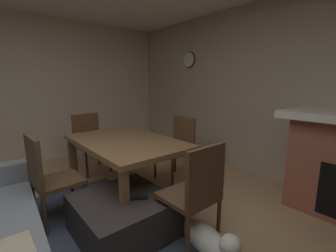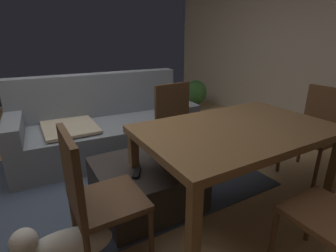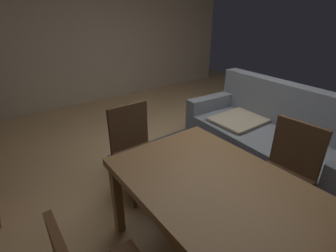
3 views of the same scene
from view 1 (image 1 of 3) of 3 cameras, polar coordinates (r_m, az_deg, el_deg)
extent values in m
cube|color=#B7A893|center=(3.59, 27.02, 7.54)|extent=(6.86, 0.12, 2.59)
cube|color=beige|center=(4.65, -35.88, 7.15)|extent=(0.12, 6.26, 2.59)
cube|color=#2D2826|center=(2.35, -11.28, -21.23)|extent=(0.83, 0.81, 0.37)
cube|color=black|center=(2.20, -7.32, -17.42)|extent=(0.13, 0.16, 0.02)
cube|color=brown|center=(2.84, -10.60, -3.99)|extent=(1.57, 1.00, 0.06)
cube|color=brown|center=(2.19, -10.85, -19.08)|extent=(0.07, 0.07, 0.68)
cube|color=brown|center=(3.43, -22.97, -8.58)|extent=(0.07, 0.07, 0.68)
cube|color=brown|center=(2.68, 6.15, -13.21)|extent=(0.07, 0.07, 0.68)
cube|color=brown|center=(3.75, -10.08, -6.20)|extent=(0.07, 0.07, 0.68)
cube|color=brown|center=(3.37, 1.51, -6.43)|extent=(0.44, 0.44, 0.04)
cube|color=brown|center=(3.43, 4.04, -1.63)|extent=(0.44, 0.04, 0.48)
cylinder|color=brown|center=(3.18, 1.15, -11.82)|extent=(0.04, 0.04, 0.41)
cylinder|color=brown|center=(3.47, -3.25, -9.85)|extent=(0.04, 0.04, 0.41)
cylinder|color=brown|center=(3.43, 6.28, -10.11)|extent=(0.04, 0.04, 0.41)
cylinder|color=brown|center=(3.70, 1.77, -8.47)|extent=(0.04, 0.04, 0.41)
cube|color=#513823|center=(2.13, 4.99, -17.14)|extent=(0.44, 0.44, 0.04)
cube|color=#513823|center=(1.90, 9.54, -12.17)|extent=(0.04, 0.44, 0.48)
cylinder|color=#513823|center=(2.25, -2.89, -21.99)|extent=(0.04, 0.04, 0.41)
cylinder|color=#513823|center=(2.48, 4.82, -18.68)|extent=(0.04, 0.04, 0.41)
cylinder|color=#513823|center=(2.01, 4.98, -26.62)|extent=(0.04, 0.04, 0.41)
cylinder|color=#513823|center=(2.26, 12.64, -22.10)|extent=(0.04, 0.04, 0.41)
cube|color=brown|center=(3.86, -18.48, -4.73)|extent=(0.47, 0.47, 0.04)
cube|color=brown|center=(3.98, -19.94, -0.52)|extent=(0.07, 0.44, 0.48)
cylinder|color=brown|center=(3.84, -14.26, -8.09)|extent=(0.04, 0.04, 0.41)
cylinder|color=brown|center=(3.68, -19.75, -9.27)|extent=(0.04, 0.04, 0.41)
cylinder|color=brown|center=(4.18, -17.00, -6.69)|extent=(0.04, 0.04, 0.41)
cylinder|color=brown|center=(4.03, -22.11, -7.68)|extent=(0.04, 0.04, 0.41)
cube|color=#513823|center=(2.65, -25.87, -12.37)|extent=(0.46, 0.46, 0.04)
cube|color=#513823|center=(2.52, -30.71, -7.72)|extent=(0.44, 0.06, 0.48)
cylinder|color=#513823|center=(2.97, -22.93, -14.36)|extent=(0.04, 0.04, 0.41)
cylinder|color=#513823|center=(2.63, -19.73, -17.48)|extent=(0.04, 0.04, 0.41)
cylinder|color=#513823|center=(2.88, -30.68, -15.87)|extent=(0.04, 0.04, 0.41)
cylinder|color=#513823|center=(2.53, -28.54, -19.44)|extent=(0.04, 0.04, 0.41)
ellipsoid|color=silver|center=(2.10, 9.77, -26.50)|extent=(0.57, 0.29, 0.22)
sphere|color=silver|center=(1.89, 15.43, -27.01)|extent=(0.16, 0.16, 0.16)
cylinder|color=silver|center=(4.54, 5.30, 16.31)|extent=(0.28, 0.03, 0.28)
torus|color=black|center=(4.54, 5.30, 16.31)|extent=(0.30, 0.02, 0.30)
camera|label=2|loc=(2.91, 31.32, 9.71)|focal=27.67mm
camera|label=3|loc=(4.06, -3.71, 16.10)|focal=26.63mm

